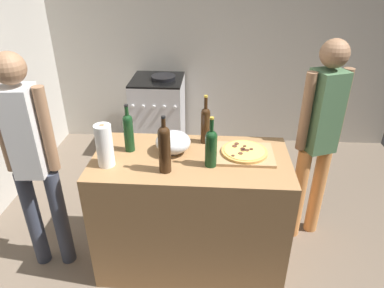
% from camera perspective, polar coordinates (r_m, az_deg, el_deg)
% --- Properties ---
extents(ground_plane, '(4.44, 3.34, 0.02)m').
position_cam_1_polar(ground_plane, '(3.52, 2.30, -9.47)').
color(ground_plane, '#6B5B4C').
extents(kitchen_wall_rear, '(4.44, 0.10, 2.60)m').
position_cam_1_polar(kitchen_wall_rear, '(4.29, 3.28, 16.91)').
color(kitchen_wall_rear, '#BCB7AD').
rests_on(kitchen_wall_rear, ground_plane).
extents(counter, '(1.35, 0.68, 0.93)m').
position_cam_1_polar(counter, '(2.66, -0.15, -10.85)').
color(counter, '#9E7247').
rests_on(counter, ground_plane).
extents(cutting_board, '(0.40, 0.32, 0.02)m').
position_cam_1_polar(cutting_board, '(2.44, 8.46, -1.62)').
color(cutting_board, tan).
rests_on(cutting_board, counter).
extents(pizza, '(0.31, 0.31, 0.03)m').
position_cam_1_polar(pizza, '(2.43, 8.48, -1.19)').
color(pizza, tan).
rests_on(pizza, cutting_board).
extents(mixing_bowl, '(0.24, 0.24, 0.15)m').
position_cam_1_polar(mixing_bowl, '(2.43, -3.09, 0.29)').
color(mixing_bowl, '#B2B2B7').
rests_on(mixing_bowl, counter).
extents(paper_towel_roll, '(0.11, 0.11, 0.29)m').
position_cam_1_polar(paper_towel_roll, '(2.31, -14.01, -0.25)').
color(paper_towel_roll, white).
rests_on(paper_towel_roll, counter).
extents(wine_bottle_dark, '(0.07, 0.07, 0.34)m').
position_cam_1_polar(wine_bottle_dark, '(2.45, -10.27, 2.10)').
color(wine_bottle_dark, '#143819').
rests_on(wine_bottle_dark, counter).
extents(wine_bottle_amber, '(0.08, 0.08, 0.34)m').
position_cam_1_polar(wine_bottle_amber, '(2.24, 3.12, -0.40)').
color(wine_bottle_amber, '#143819').
rests_on(wine_bottle_amber, counter).
extents(wine_bottle_green, '(0.07, 0.07, 0.36)m').
position_cam_1_polar(wine_bottle_green, '(2.52, 2.19, 3.36)').
color(wine_bottle_green, '#331E0F').
rests_on(wine_bottle_green, counter).
extents(wine_bottle_clear, '(0.08, 0.08, 0.38)m').
position_cam_1_polar(wine_bottle_clear, '(2.17, -4.49, -0.53)').
color(wine_bottle_clear, '#331E0F').
rests_on(wine_bottle_clear, counter).
extents(stove, '(0.58, 0.62, 0.96)m').
position_cam_1_polar(stove, '(4.21, -5.40, 4.63)').
color(stove, '#B7B7BC').
rests_on(stove, ground_plane).
extents(person_in_stripes, '(0.36, 0.22, 1.66)m').
position_cam_1_polar(person_in_stripes, '(2.60, -24.60, -1.94)').
color(person_in_stripes, '#383D4C').
rests_on(person_in_stripes, ground_plane).
extents(person_in_red, '(0.36, 0.26, 1.66)m').
position_cam_1_polar(person_in_red, '(2.82, 19.96, 1.59)').
color(person_in_red, '#D88C4C').
rests_on(person_in_red, ground_plane).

